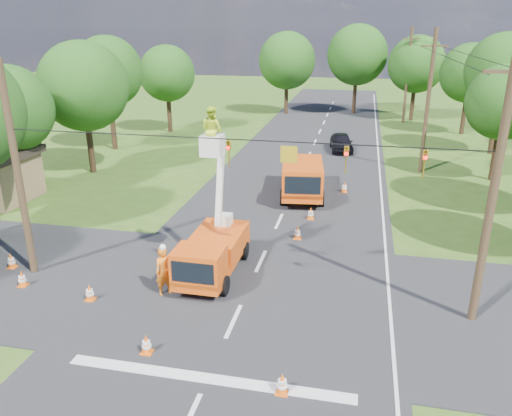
% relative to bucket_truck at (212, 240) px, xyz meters
% --- Properties ---
extents(ground, '(140.00, 140.00, 0.00)m').
position_rel_bucket_truck_xyz_m(ground, '(1.77, 16.61, -1.61)').
color(ground, '#345218').
rests_on(ground, ground).
extents(road_main, '(12.00, 100.00, 0.06)m').
position_rel_bucket_truck_xyz_m(road_main, '(1.77, 16.61, -1.61)').
color(road_main, black).
rests_on(road_main, ground).
extents(road_cross, '(56.00, 10.00, 0.07)m').
position_rel_bucket_truck_xyz_m(road_cross, '(1.77, -1.39, -1.61)').
color(road_cross, black).
rests_on(road_cross, ground).
extents(stop_bar, '(9.00, 0.45, 0.02)m').
position_rel_bucket_truck_xyz_m(stop_bar, '(1.77, -6.59, -1.61)').
color(stop_bar, silver).
rests_on(stop_bar, ground).
extents(edge_line, '(0.12, 90.00, 0.02)m').
position_rel_bucket_truck_xyz_m(edge_line, '(7.37, 16.61, -1.61)').
color(edge_line, silver).
rests_on(edge_line, ground).
extents(bucket_truck, '(2.18, 5.35, 7.17)m').
position_rel_bucket_truck_xyz_m(bucket_truck, '(0.00, 0.00, 0.00)').
color(bucket_truck, '#DA520F').
rests_on(bucket_truck, ground).
extents(second_truck, '(3.18, 6.65, 2.40)m').
position_rel_bucket_truck_xyz_m(second_truck, '(2.46, 11.21, -0.36)').
color(second_truck, '#DA520F').
rests_on(second_truck, ground).
extents(ground_worker, '(0.87, 0.85, 2.02)m').
position_rel_bucket_truck_xyz_m(ground_worker, '(-1.40, -1.98, -0.60)').
color(ground_worker, orange).
rests_on(ground_worker, ground).
extents(distant_car, '(2.36, 4.56, 1.49)m').
position_rel_bucket_truck_xyz_m(distant_car, '(4.25, 23.92, -0.87)').
color(distant_car, black).
rests_on(distant_car, ground).
extents(traffic_cone_0, '(0.38, 0.38, 0.71)m').
position_rel_bucket_truck_xyz_m(traffic_cone_0, '(-0.56, -5.76, -1.25)').
color(traffic_cone_0, '#E9590C').
rests_on(traffic_cone_0, ground).
extents(traffic_cone_1, '(0.38, 0.38, 0.71)m').
position_rel_bucket_truck_xyz_m(traffic_cone_1, '(4.09, -6.72, -1.25)').
color(traffic_cone_1, '#E9590C').
rests_on(traffic_cone_1, ground).
extents(traffic_cone_2, '(0.38, 0.38, 0.71)m').
position_rel_bucket_truck_xyz_m(traffic_cone_2, '(3.06, 4.51, -1.25)').
color(traffic_cone_2, '#E9590C').
rests_on(traffic_cone_2, ground).
extents(traffic_cone_3, '(0.38, 0.38, 0.71)m').
position_rel_bucket_truck_xyz_m(traffic_cone_3, '(3.42, 7.36, -1.25)').
color(traffic_cone_3, '#E9590C').
rests_on(traffic_cone_3, ground).
extents(traffic_cone_4, '(0.38, 0.38, 0.71)m').
position_rel_bucket_truck_xyz_m(traffic_cone_4, '(-4.10, -3.08, -1.25)').
color(traffic_cone_4, '#E9590C').
rests_on(traffic_cone_4, ground).
extents(traffic_cone_5, '(0.38, 0.38, 0.71)m').
position_rel_bucket_truck_xyz_m(traffic_cone_5, '(-7.39, -2.64, -1.25)').
color(traffic_cone_5, '#E9590C').
rests_on(traffic_cone_5, ground).
extents(traffic_cone_6, '(0.38, 0.38, 0.71)m').
position_rel_bucket_truck_xyz_m(traffic_cone_6, '(-8.91, -1.28, -1.25)').
color(traffic_cone_6, '#E9590C').
rests_on(traffic_cone_6, ground).
extents(traffic_cone_7, '(0.38, 0.38, 0.71)m').
position_rel_bucket_truck_xyz_m(traffic_cone_7, '(5.04, 12.55, -1.25)').
color(traffic_cone_7, '#E9590C').
rests_on(traffic_cone_7, ground).
extents(pole_right_near, '(1.80, 0.30, 10.00)m').
position_rel_bucket_truck_xyz_m(pole_right_near, '(10.27, -1.39, 3.50)').
color(pole_right_near, '#4C3823').
rests_on(pole_right_near, ground).
extents(pole_right_mid, '(1.80, 0.30, 10.00)m').
position_rel_bucket_truck_xyz_m(pole_right_mid, '(10.27, 18.61, 3.50)').
color(pole_right_mid, '#4C3823').
rests_on(pole_right_mid, ground).
extents(pole_right_far, '(1.80, 0.30, 10.00)m').
position_rel_bucket_truck_xyz_m(pole_right_far, '(10.27, 38.61, 3.50)').
color(pole_right_far, '#4C3823').
rests_on(pole_right_far, ground).
extents(pole_left, '(0.30, 0.30, 9.00)m').
position_rel_bucket_truck_xyz_m(pole_left, '(-7.73, -1.39, 2.89)').
color(pole_left, '#4C3823').
rests_on(pole_left, ground).
extents(signal_span, '(18.00, 0.29, 1.07)m').
position_rel_bucket_truck_xyz_m(signal_span, '(3.99, -1.39, 4.27)').
color(signal_span, black).
rests_on(signal_span, ground).
extents(tree_left_c, '(5.20, 5.20, 8.06)m').
position_rel_bucket_truck_xyz_m(tree_left_c, '(-14.73, 7.61, 3.83)').
color(tree_left_c, '#382616').
rests_on(tree_left_c, ground).
extents(tree_left_d, '(6.20, 6.20, 9.24)m').
position_rel_bucket_truck_xyz_m(tree_left_d, '(-13.23, 13.61, 4.51)').
color(tree_left_d, '#382616').
rests_on(tree_left_d, ground).
extents(tree_left_e, '(5.80, 5.80, 9.41)m').
position_rel_bucket_truck_xyz_m(tree_left_e, '(-15.03, 20.61, 4.88)').
color(tree_left_e, '#382616').
rests_on(tree_left_e, ground).
extents(tree_left_f, '(5.40, 5.40, 8.40)m').
position_rel_bucket_truck_xyz_m(tree_left_f, '(-13.03, 28.61, 4.08)').
color(tree_left_f, '#382616').
rests_on(tree_left_f, ground).
extents(tree_right_c, '(5.00, 5.00, 7.83)m').
position_rel_bucket_truck_xyz_m(tree_right_c, '(14.97, 17.61, 3.70)').
color(tree_right_c, '#382616').
rests_on(tree_right_c, ground).
extents(tree_right_d, '(6.00, 6.00, 9.70)m').
position_rel_bucket_truck_xyz_m(tree_right_d, '(16.57, 25.61, 5.07)').
color(tree_right_d, '#382616').
rests_on(tree_right_d, ground).
extents(tree_right_e, '(5.60, 5.60, 8.63)m').
position_rel_bucket_truck_xyz_m(tree_right_e, '(15.57, 33.61, 4.20)').
color(tree_right_e, '#382616').
rests_on(tree_right_e, ground).
extents(tree_far_a, '(6.60, 6.60, 9.50)m').
position_rel_bucket_truck_xyz_m(tree_far_a, '(-3.23, 41.61, 4.58)').
color(tree_far_a, '#382616').
rests_on(tree_far_a, ground).
extents(tree_far_b, '(7.00, 7.00, 10.32)m').
position_rel_bucket_truck_xyz_m(tree_far_b, '(4.77, 43.61, 5.20)').
color(tree_far_b, '#382616').
rests_on(tree_far_b, ground).
extents(tree_far_c, '(6.20, 6.20, 9.18)m').
position_rel_bucket_truck_xyz_m(tree_far_c, '(11.27, 40.61, 4.45)').
color(tree_far_c, '#382616').
rests_on(tree_far_c, ground).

